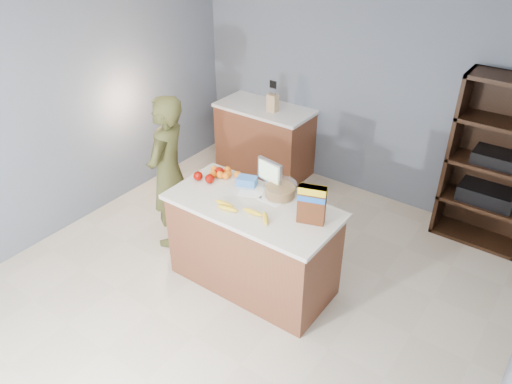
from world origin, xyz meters
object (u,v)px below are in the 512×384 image
Objects in this scene: shelving_unit at (495,166)px; cereal_box at (312,202)px; counter_peninsula at (253,248)px; person at (168,173)px; tv at (270,173)px.

cereal_box is (-1.00, -1.99, 0.24)m from shelving_unit.
person is at bearing 176.63° from counter_peninsula.
tv is 0.64m from cereal_box.
shelving_unit is 2.36m from tv.
person is at bearing 179.83° from cereal_box.
cereal_box is at bearing -23.39° from tv.
tv is (-1.59, -1.73, 0.19)m from shelving_unit.
shelving_unit is (1.55, 2.05, 0.45)m from counter_peninsula.
cereal_box is (0.55, 0.06, 0.68)m from counter_peninsula.
shelving_unit reaches higher than counter_peninsula.
person is 5.79× the size of tv.
tv is at bearing 96.74° from counter_peninsula.
person reaches higher than counter_peninsula.
person is 1.12m from tv.
shelving_unit is 2.24m from cereal_box.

